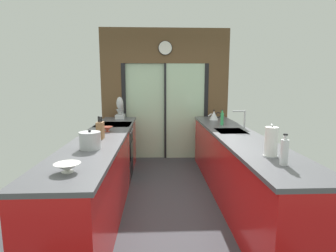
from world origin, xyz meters
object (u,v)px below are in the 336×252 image
Objects in this scene: mixing_bowl_far at (107,129)px; knife_block at (100,130)px; mixing_bowl_near at (67,167)px; kettle at (214,115)px; oven_range at (115,151)px; stand_mixer at (120,110)px; paper_towel_roll at (271,142)px; stock_pot at (90,140)px; soap_bottle_far at (222,119)px; soap_bottle_near at (284,152)px.

mixing_bowl_far is 0.58× the size of knife_block.
kettle is (1.78, 2.90, 0.04)m from mixing_bowl_near.
knife_block is at bearing -89.10° from oven_range.
kettle is at bearing -8.34° from stand_mixer.
oven_range is 1.31m from knife_block.
knife_block is at bearing 153.16° from paper_towel_roll.
soap_bottle_far is at bearing 40.66° from stock_pot.
mixing_bowl_near is 1.78m from soap_bottle_near.
mixing_bowl_near is at bearing -89.57° from oven_range.
stand_mixer is 1.34× the size of paper_towel_roll.
mixing_bowl_near is 0.76× the size of soap_bottle_near.
soap_bottle_far is (1.78, 2.27, 0.07)m from mixing_bowl_near.
paper_towel_roll is at bearing -90.04° from kettle.
soap_bottle_far is at bearing 29.32° from knife_block.
stock_pot is at bearing 90.00° from mixing_bowl_near.
paper_towel_roll is (1.78, -0.37, 0.05)m from stock_pot.
stock_pot is 1.82m from paper_towel_roll.
knife_block is 0.53m from stock_pot.
stock_pot is 1.89m from soap_bottle_near.
stock_pot is 0.83× the size of soap_bottle_near.
mixing_bowl_far is 0.48m from knife_block.
kettle is at bearing 14.17° from oven_range.
paper_towel_roll is (1.80, -2.07, 0.61)m from oven_range.
paper_towel_roll reaches higher than mixing_bowl_far.
kettle reaches higher than mixing_bowl_far.
stock_pot is at bearing 160.24° from soap_bottle_near.
knife_block reaches higher than soap_bottle_near.
oven_range is at bearing 90.43° from mixing_bowl_near.
knife_block reaches higher than mixing_bowl_near.
mixing_bowl_far is at bearing 142.33° from paper_towel_roll.
soap_bottle_far reaches higher than oven_range.
kettle is 0.81× the size of paper_towel_roll.
mixing_bowl_far is at bearing 90.00° from stock_pot.
stock_pot is at bearing -89.38° from oven_range.
stand_mixer is 1.65× the size of soap_bottle_far.
stock_pot reaches higher than mixing_bowl_far.
knife_block is 1.89m from stand_mixer.
soap_bottle_near is (1.78, -1.64, 0.08)m from mixing_bowl_far.
oven_range is at bearing 90.62° from stock_pot.
stand_mixer is at bearing 153.46° from soap_bottle_far.
mixing_bowl_far is at bearing 137.30° from soap_bottle_near.
mixing_bowl_far is 1.00m from stock_pot.
soap_bottle_near is at bearing -42.70° from mixing_bowl_far.
soap_bottle_near is at bearing 3.43° from mixing_bowl_near.
stand_mixer is at bearing 120.21° from soap_bottle_near.
soap_bottle_far is (1.80, -0.17, 0.57)m from oven_range.
stand_mixer reaches higher than stock_pot.
stand_mixer is 1.99m from soap_bottle_far.
mixing_bowl_far is 2.12m from kettle.
stock_pot is at bearing -90.00° from stand_mixer.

